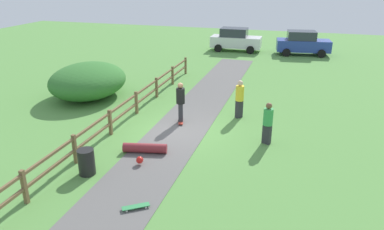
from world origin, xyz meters
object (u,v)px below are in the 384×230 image
object	(u,v)px
bystander_yellow	(240,97)
parked_car_blue	(303,43)
skater_riding	(181,101)
trash_bin	(86,162)
bush_large	(88,81)
skateboard_loose	(136,207)
parked_car_white	(235,40)
skater_fallen	(145,149)
bystander_green	(268,121)

from	to	relation	value
bystander_yellow	parked_car_blue	bearing A→B (deg)	80.76
skater_riding	trash_bin	bearing A→B (deg)	-107.11
bush_large	trash_bin	world-z (taller)	bush_large
bush_large	skateboard_loose	distance (m)	10.97
trash_bin	parked_car_white	size ratio (longest dim) A/B	0.21
skater_riding	skateboard_loose	distance (m)	6.68
skater_fallen	bystander_yellow	world-z (taller)	bystander_yellow
parked_car_white	bystander_yellow	bearing A→B (deg)	-78.76
bystander_green	parked_car_white	distance (m)	18.29
bystander_yellow	parked_car_white	xyz separation A→B (m)	(-3.03, 15.25, -0.03)
skater_fallen	bystander_yellow	size ratio (longest dim) A/B	0.94
skater_riding	bystander_yellow	bearing A→B (deg)	30.62
skater_riding	parked_car_white	size ratio (longest dim) A/B	0.44
skateboard_loose	skater_riding	bearing A→B (deg)	97.10
skater_riding	bystander_yellow	xyz separation A→B (m)	(2.39, 1.42, -0.07)
trash_bin	skater_fallen	bearing A→B (deg)	56.68
bush_large	parked_car_white	size ratio (longest dim) A/B	1.09
skater_riding	bystander_yellow	world-z (taller)	skater_riding
trash_bin	skateboard_loose	bearing A→B (deg)	-29.40
skater_fallen	parked_car_blue	size ratio (longest dim) A/B	0.38
trash_bin	skater_fallen	xyz separation A→B (m)	(1.26, 1.92, -0.25)
trash_bin	bystander_yellow	size ratio (longest dim) A/B	0.50
bystander_green	parked_car_blue	world-z (taller)	parked_car_blue
skater_riding	bystander_green	world-z (taller)	skater_riding
skateboard_loose	parked_car_blue	distance (m)	23.59
bystander_yellow	bystander_green	size ratio (longest dim) A/B	1.05
skateboard_loose	parked_car_white	world-z (taller)	parked_car_white
bush_large	parked_car_blue	xyz separation A→B (m)	(10.79, 14.61, 0.04)
bush_large	trash_bin	bearing A→B (deg)	-59.21
bystander_green	parked_car_white	world-z (taller)	parked_car_white
skateboard_loose	bystander_yellow	size ratio (longest dim) A/B	0.43
bush_large	skater_fallen	world-z (taller)	bush_large
bystander_green	parked_car_blue	bearing A→B (deg)	86.97
skater_fallen	parked_car_white	bearing A→B (deg)	90.86
skater_riding	parked_car_white	world-z (taller)	parked_car_white
bush_large	bystander_green	world-z (taller)	bush_large
bystander_yellow	skater_fallen	bearing A→B (deg)	-120.19
bystander_green	parked_car_blue	xyz separation A→B (m)	(0.94, 17.70, 0.02)
skater_fallen	skater_riding	bearing A→B (deg)	84.13
skater_riding	skater_fallen	size ratio (longest dim) A/B	1.10
parked_car_white	trash_bin	bearing A→B (deg)	-92.52
skater_riding	skateboard_loose	world-z (taller)	skater_riding
trash_bin	skater_fallen	distance (m)	2.31
skater_riding	bush_large	bearing A→B (deg)	160.84
skater_fallen	skateboard_loose	size ratio (longest dim) A/B	2.20
skater_riding	parked_car_blue	distance (m)	17.36
bush_large	parked_car_blue	distance (m)	18.16
skater_fallen	parked_car_white	world-z (taller)	parked_car_white
parked_car_blue	parked_car_white	distance (m)	5.51
bush_large	bystander_green	xyz separation A→B (m)	(9.86, -3.10, 0.02)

